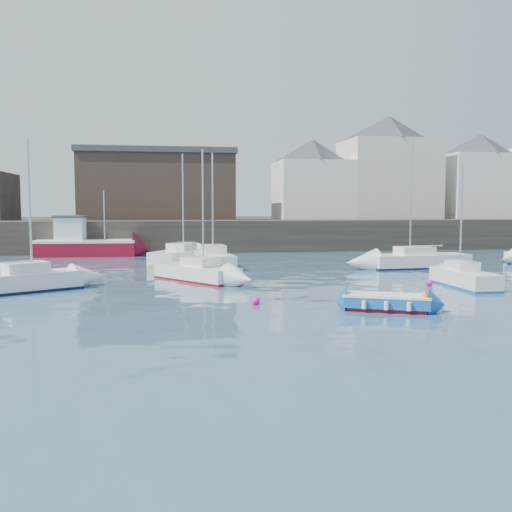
{
  "coord_description": "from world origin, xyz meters",
  "views": [
    {
      "loc": [
        -5.12,
        -20.53,
        4.38
      ],
      "look_at": [
        0.0,
        12.0,
        1.5
      ],
      "focal_mm": 40.0,
      "sensor_mm": 36.0,
      "label": 1
    }
  ],
  "objects": [
    {
      "name": "sailboat_h",
      "position": [
        -4.1,
        24.29,
        0.55
      ],
      "size": [
        5.0,
        6.78,
        8.47
      ],
      "color": "white",
      "rests_on": "ground"
    },
    {
      "name": "land_strip",
      "position": [
        0.0,
        53.0,
        1.4
      ],
      "size": [
        90.0,
        32.0,
        2.8
      ],
      "primitive_type": "cube",
      "color": "#28231E",
      "rests_on": "ground"
    },
    {
      "name": "water",
      "position": [
        0.0,
        0.0,
        0.0
      ],
      "size": [
        220.0,
        220.0,
        0.0
      ],
      "primitive_type": "plane",
      "color": "#2D4760",
      "rests_on": "ground"
    },
    {
      "name": "bldg_east_d",
      "position": [
        11.0,
        41.5,
        7.36
      ],
      "size": [
        11.14,
        11.14,
        8.95
      ],
      "color": "white",
      "rests_on": "land_strip"
    },
    {
      "name": "sailboat_f",
      "position": [
        -1.74,
        20.24,
        0.58
      ],
      "size": [
        2.61,
        6.47,
        8.19
      ],
      "color": "white",
      "rests_on": "ground"
    },
    {
      "name": "fishing_boat",
      "position": [
        -12.47,
        31.51,
        1.12
      ],
      "size": [
        8.85,
        3.68,
        5.77
      ],
      "color": "maroon",
      "rests_on": "ground"
    },
    {
      "name": "sailboat_d",
      "position": [
        12.54,
        17.47,
        0.55
      ],
      "size": [
        7.28,
        2.78,
        9.11
      ],
      "color": "white",
      "rests_on": "ground"
    },
    {
      "name": "sailboat_c",
      "position": [
        10.86,
        8.12,
        0.51
      ],
      "size": [
        1.66,
        5.04,
        6.61
      ],
      "color": "white",
      "rests_on": "ground"
    },
    {
      "name": "buoy_mid",
      "position": [
        9.15,
        8.71,
        0.0
      ],
      "size": [
        0.39,
        0.39,
        0.39
      ],
      "primitive_type": "sphere",
      "color": "#EB1594",
      "rests_on": "ground"
    },
    {
      "name": "sailboat_a",
      "position": [
        -12.53,
        9.99,
        0.55
      ],
      "size": [
        6.11,
        4.78,
        7.8
      ],
      "color": "white",
      "rests_on": "ground"
    },
    {
      "name": "blue_dinghy",
      "position": [
        4.03,
        2.06,
        0.38
      ],
      "size": [
        3.86,
        2.82,
        0.68
      ],
      "color": "maroon",
      "rests_on": "ground"
    },
    {
      "name": "warehouse",
      "position": [
        -6.0,
        43.0,
        6.62
      ],
      "size": [
        16.4,
        10.4,
        7.6
      ],
      "color": "#3D2D26",
      "rests_on": "land_strip"
    },
    {
      "name": "buoy_far",
      "position": [
        -2.17,
        20.18,
        0.0
      ],
      "size": [
        0.45,
        0.45,
        0.45
      ],
      "primitive_type": "sphere",
      "color": "#EB1594",
      "rests_on": "ground"
    },
    {
      "name": "buoy_near",
      "position": [
        -1.21,
        4.31,
        0.0
      ],
      "size": [
        0.38,
        0.38,
        0.38
      ],
      "primitive_type": "sphere",
      "color": "#EB1594",
      "rests_on": "ground"
    },
    {
      "name": "bldg_east_a",
      "position": [
        20.0,
        42.0,
        8.81
      ],
      "size": [
        13.36,
        13.36,
        11.8
      ],
      "color": "beige",
      "rests_on": "land_strip"
    },
    {
      "name": "sailboat_b",
      "position": [
        -3.35,
        12.96,
        0.5
      ],
      "size": [
        5.06,
        5.9,
        7.64
      ],
      "color": "white",
      "rests_on": "ground"
    },
    {
      "name": "quay_wall",
      "position": [
        0.0,
        35.0,
        1.5
      ],
      "size": [
        90.0,
        5.0,
        3.0
      ],
      "primitive_type": "cube",
      "color": "#28231E",
      "rests_on": "ground"
    },
    {
      "name": "bldg_east_b",
      "position": [
        31.0,
        41.5,
        7.87
      ],
      "size": [
        11.88,
        11.88,
        9.95
      ],
      "color": "white",
      "rests_on": "land_strip"
    }
  ]
}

